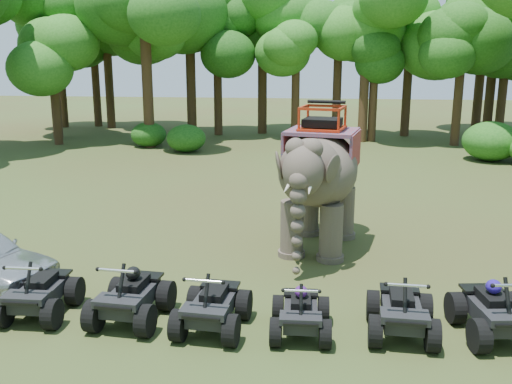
# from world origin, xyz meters

# --- Properties ---
(ground) EXTENTS (110.00, 110.00, 0.00)m
(ground) POSITION_xyz_m (0.00, 0.00, 0.00)
(ground) COLOR #47381E
(ground) RESTS_ON ground
(elephant) EXTENTS (3.01, 5.10, 4.01)m
(elephant) POSITION_xyz_m (1.60, 2.72, 2.00)
(elephant) COLOR #4E4139
(elephant) RESTS_ON ground
(atv_0) EXTENTS (1.30, 1.76, 1.29)m
(atv_0) POSITION_xyz_m (-4.11, -2.26, 0.64)
(atv_0) COLOR black
(atv_0) RESTS_ON ground
(atv_1) EXTENTS (1.47, 1.91, 1.34)m
(atv_1) POSITION_xyz_m (-2.15, -2.27, 0.67)
(atv_1) COLOR black
(atv_1) RESTS_ON ground
(atv_2) EXTENTS (1.40, 1.84, 1.29)m
(atv_2) POSITION_xyz_m (-0.44, -2.48, 0.64)
(atv_2) COLOR black
(atv_2) RESTS_ON ground
(atv_3) EXTENTS (1.18, 1.59, 1.15)m
(atv_3) POSITION_xyz_m (1.28, -2.48, 0.58)
(atv_3) COLOR black
(atv_3) RESTS_ON ground
(atv_4) EXTENTS (1.35, 1.80, 1.29)m
(atv_4) POSITION_xyz_m (3.21, -2.28, 0.65)
(atv_4) COLOR black
(atv_4) RESTS_ON ground
(atv_5) EXTENTS (1.56, 1.98, 1.34)m
(atv_5) POSITION_xyz_m (4.97, -2.16, 0.67)
(atv_5) COLOR black
(atv_5) RESTS_ON ground
(tree_0) EXTENTS (4.75, 4.75, 6.79)m
(tree_0) POSITION_xyz_m (0.00, 22.96, 3.39)
(tree_0) COLOR #195114
(tree_0) RESTS_ON ground
(tree_1) EXTENTS (4.74, 4.74, 6.78)m
(tree_1) POSITION_xyz_m (4.68, 22.52, 3.39)
(tree_1) COLOR #195114
(tree_1) RESTS_ON ground
(tree_2) EXTENTS (4.99, 4.99, 7.12)m
(tree_2) POSITION_xyz_m (9.38, 21.49, 3.56)
(tree_2) COLOR #195114
(tree_2) RESTS_ON ground
(tree_25) EXTENTS (4.56, 4.56, 6.51)m
(tree_25) POSITION_xyz_m (-13.76, 19.25, 3.25)
(tree_25) COLOR #195114
(tree_25) RESTS_ON ground
(tree_26) EXTENTS (6.79, 6.79, 9.70)m
(tree_26) POSITION_xyz_m (-8.09, 18.79, 4.85)
(tree_26) COLOR #195114
(tree_26) RESTS_ON ground
(tree_27) EXTENTS (5.54, 5.54, 7.92)m
(tree_27) POSITION_xyz_m (-5.09, 24.30, 3.96)
(tree_27) COLOR #195114
(tree_27) RESTS_ON ground
(tree_28) EXTENTS (5.53, 5.53, 7.90)m
(tree_28) POSITION_xyz_m (12.66, 24.36, 3.95)
(tree_28) COLOR #195114
(tree_28) RESTS_ON ground
(tree_29) EXTENTS (6.17, 6.17, 8.82)m
(tree_29) POSITION_xyz_m (-8.89, 21.54, 4.41)
(tree_29) COLOR #195114
(tree_29) RESTS_ON ground
(tree_30) EXTENTS (6.82, 6.82, 9.74)m
(tree_30) POSITION_xyz_m (11.91, 26.91, 4.87)
(tree_30) COLOR #195114
(tree_30) RESTS_ON ground
(tree_31) EXTENTS (5.89, 5.89, 8.42)m
(tree_31) POSITION_xyz_m (-14.65, 27.70, 4.21)
(tree_31) COLOR #195114
(tree_31) RESTS_ON ground
(tree_32) EXTENTS (6.95, 6.95, 9.93)m
(tree_32) POSITION_xyz_m (-2.29, 25.29, 4.96)
(tree_32) COLOR #195114
(tree_32) RESTS_ON ground
(tree_33) EXTENTS (5.43, 5.43, 7.76)m
(tree_33) POSITION_xyz_m (-16.83, 26.84, 3.88)
(tree_33) COLOR #195114
(tree_33) RESTS_ON ground
(tree_34) EXTENTS (6.33, 6.33, 9.04)m
(tree_34) POSITION_xyz_m (12.10, 24.97, 4.52)
(tree_34) COLOR #195114
(tree_34) RESTS_ON ground
(tree_35) EXTENTS (6.89, 6.89, 9.84)m
(tree_35) POSITION_xyz_m (-14.96, 21.76, 4.92)
(tree_35) COLOR #195114
(tree_35) RESTS_ON ground
(tree_36) EXTENTS (6.12, 6.12, 8.75)m
(tree_36) POSITION_xyz_m (4.11, 22.33, 4.37)
(tree_36) COLOR #195114
(tree_36) RESTS_ON ground
(tree_37) EXTENTS (5.45, 5.45, 7.78)m
(tree_37) POSITION_xyz_m (2.56, 24.10, 3.89)
(tree_37) COLOR #195114
(tree_37) RESTS_ON ground
(tree_38) EXTENTS (6.07, 6.07, 8.67)m
(tree_38) POSITION_xyz_m (7.02, 25.16, 4.33)
(tree_38) COLOR #195114
(tree_38) RESTS_ON ground
(tree_39) EXTENTS (7.08, 7.08, 10.11)m
(tree_39) POSITION_xyz_m (-6.67, 23.50, 5.06)
(tree_39) COLOR #195114
(tree_39) RESTS_ON ground
(tree_41) EXTENTS (6.82, 6.82, 9.74)m
(tree_41) POSITION_xyz_m (-13.37, 26.93, 4.87)
(tree_41) COLOR #195114
(tree_41) RESTS_ON ground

